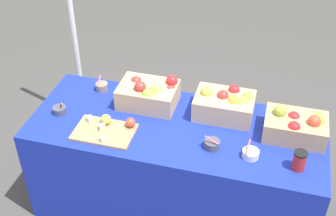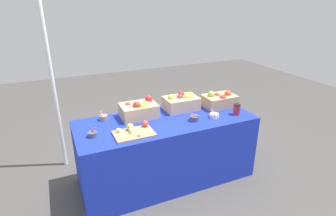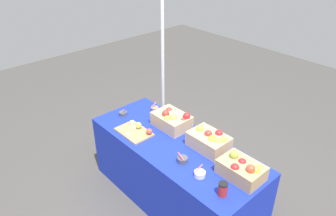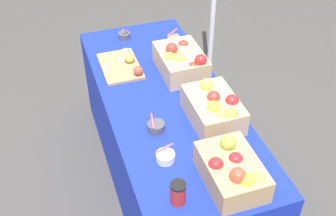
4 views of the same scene
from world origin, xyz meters
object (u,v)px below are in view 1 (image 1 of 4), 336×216
sample_bowl_far (212,144)px  coffee_cup (299,161)px  sample_bowl_near (251,154)px  sample_bowl_mid (102,87)px  sample_bowl_extra (60,110)px  apple_crate_right (149,94)px  apple_crate_left (297,126)px  apple_crate_middle (226,104)px  cutting_board_front (107,129)px  tent_pole (72,23)px

sample_bowl_far → coffee_cup: 0.51m
sample_bowl_near → sample_bowl_far: bearing=174.8°
sample_bowl_mid → sample_bowl_extra: 0.37m
sample_bowl_extra → apple_crate_right: bearing=24.7°
apple_crate_left → apple_crate_middle: (-0.46, 0.10, 0.00)m
sample_bowl_far → coffee_cup: bearing=-5.5°
apple_crate_left → coffee_cup: apple_crate_left is taller
cutting_board_front → sample_bowl_near: size_ratio=3.78×
apple_crate_right → apple_crate_left: bearing=-5.0°
cutting_board_front → sample_bowl_near: sample_bowl_near is taller
sample_bowl_extra → apple_crate_left: bearing=6.2°
apple_crate_middle → sample_bowl_far: (-0.02, -0.34, -0.06)m
apple_crate_right → cutting_board_front: 0.40m
apple_crate_middle → sample_bowl_near: bearing=-59.8°
coffee_cup → sample_bowl_mid: bearing=161.9°
coffee_cup → tent_pole: bearing=152.2°
apple_crate_right → sample_bowl_mid: size_ratio=3.71×
sample_bowl_mid → coffee_cup: size_ratio=0.85×
cutting_board_front → sample_bowl_near: (0.90, 0.00, 0.00)m
sample_bowl_near → tent_pole: size_ratio=0.05×
cutting_board_front → coffee_cup: 1.17m
cutting_board_front → tent_pole: (-0.64, 0.93, 0.21)m
apple_crate_right → tent_pole: tent_pole is taller
cutting_board_front → sample_bowl_mid: size_ratio=3.63×
apple_crate_left → tent_pole: tent_pole is taller
sample_bowl_near → sample_bowl_extra: size_ratio=1.04×
apple_crate_middle → tent_pole: bearing=156.9°
sample_bowl_extra → tent_pole: tent_pole is taller
coffee_cup → sample_bowl_extra: bearing=175.4°
apple_crate_right → cutting_board_front: (-0.17, -0.35, -0.06)m
cutting_board_front → coffee_cup: size_ratio=3.07×
apple_crate_middle → coffee_cup: size_ratio=3.10×
apple_crate_left → apple_crate_middle: same height
apple_crate_right → sample_bowl_far: 0.60m
apple_crate_middle → coffee_cup: bearing=-38.9°
tent_pole → sample_bowl_near: bearing=-31.1°
sample_bowl_mid → coffee_cup: coffee_cup is taller
sample_bowl_far → sample_bowl_near: bearing=-5.2°
cutting_board_front → coffee_cup: bearing=-1.2°
apple_crate_middle → sample_bowl_mid: apple_crate_middle is taller
apple_crate_left → sample_bowl_near: apple_crate_left is taller
sample_bowl_far → sample_bowl_extra: (-1.04, 0.08, -0.00)m
sample_bowl_far → coffee_cup: size_ratio=0.80×
cutting_board_front → sample_bowl_far: sample_bowl_far is taller
apple_crate_left → sample_bowl_extra: bearing=-173.8°
apple_crate_middle → coffee_cup: 0.62m
sample_bowl_extra → coffee_cup: coffee_cup is taller
sample_bowl_near → tent_pole: 1.81m
coffee_cup → cutting_board_front: bearing=178.8°
sample_bowl_extra → sample_bowl_far: bearing=-4.2°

